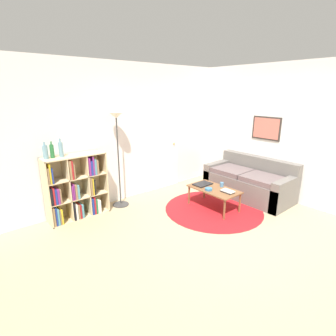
# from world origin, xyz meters

# --- Properties ---
(ground_plane) EXTENTS (14.00, 14.00, 0.00)m
(ground_plane) POSITION_xyz_m (0.00, 0.00, 0.00)
(ground_plane) COLOR tan
(wall_back) EXTENTS (7.04, 0.11, 2.60)m
(wall_back) POSITION_xyz_m (0.03, 2.52, 1.29)
(wall_back) COLOR silver
(wall_back) RESTS_ON ground_plane
(wall_right) EXTENTS (0.08, 5.50, 2.60)m
(wall_right) POSITION_xyz_m (2.05, 1.24, 1.30)
(wall_right) COLOR silver
(wall_right) RESTS_ON ground_plane
(rug) EXTENTS (1.76, 1.76, 0.01)m
(rug) POSITION_xyz_m (0.58, 1.00, 0.00)
(rug) COLOR #B2191E
(rug) RESTS_ON ground_plane
(bookshelf) EXTENTS (0.99, 0.34, 1.09)m
(bookshelf) POSITION_xyz_m (-1.43, 2.31, 0.52)
(bookshelf) COLOR beige
(bookshelf) RESTS_ON ground_plane
(floor_lamp) EXTENTS (0.30, 0.30, 1.73)m
(floor_lamp) POSITION_xyz_m (-0.62, 2.26, 1.34)
(floor_lamp) COLOR #333333
(floor_lamp) RESTS_ON ground_plane
(couch) EXTENTS (0.82, 1.71, 0.78)m
(couch) POSITION_xyz_m (1.65, 0.96, 0.28)
(couch) COLOR #66605B
(couch) RESTS_ON ground_plane
(coffee_table) EXTENTS (0.51, 0.92, 0.38)m
(coffee_table) POSITION_xyz_m (0.62, 1.04, 0.34)
(coffee_table) COLOR brown
(coffee_table) RESTS_ON ground_plane
(laptop) EXTENTS (0.34, 0.23, 0.02)m
(laptop) POSITION_xyz_m (0.62, 1.32, 0.39)
(laptop) COLOR black
(laptop) RESTS_ON coffee_table
(bowl) EXTENTS (0.13, 0.13, 0.04)m
(bowl) POSITION_xyz_m (0.48, 1.05, 0.40)
(bowl) COLOR teal
(bowl) RESTS_ON coffee_table
(book_stack_on_table) EXTENTS (0.13, 0.22, 0.04)m
(book_stack_on_table) POSITION_xyz_m (0.66, 0.77, 0.40)
(book_stack_on_table) COLOR black
(book_stack_on_table) RESTS_ON coffee_table
(cup) EXTENTS (0.07, 0.07, 0.08)m
(cup) POSITION_xyz_m (0.80, 1.01, 0.42)
(cup) COLOR teal
(cup) RESTS_ON coffee_table
(bottle_left) EXTENTS (0.08, 0.08, 0.26)m
(bottle_left) POSITION_xyz_m (-1.82, 2.32, 1.20)
(bottle_left) COLOR #6B93A3
(bottle_left) RESTS_ON bookshelf
(bottle_middle) EXTENTS (0.06, 0.06, 0.26)m
(bottle_middle) POSITION_xyz_m (-1.72, 2.33, 1.20)
(bottle_middle) COLOR #236633
(bottle_middle) RESTS_ON bookshelf
(bottle_right) EXTENTS (0.07, 0.07, 0.29)m
(bottle_right) POSITION_xyz_m (-1.59, 2.30, 1.21)
(bottle_right) COLOR #6B93A3
(bottle_right) RESTS_ON bookshelf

